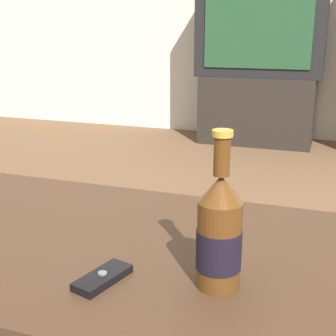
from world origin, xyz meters
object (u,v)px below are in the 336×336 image
(television, at_px, (261,30))
(beer_bottle, at_px, (219,234))
(tv_stand, at_px, (257,110))
(cell_phone, at_px, (103,278))

(television, height_order, beer_bottle, television)
(television, xyz_separation_m, beer_bottle, (0.37, -2.85, -0.30))
(tv_stand, xyz_separation_m, cell_phone, (0.18, -2.90, 0.19))
(tv_stand, relative_size, television, 0.92)
(beer_bottle, bearing_deg, cell_phone, -164.05)
(television, relative_size, cell_phone, 7.70)
(cell_phone, bearing_deg, tv_stand, 109.03)
(television, xyz_separation_m, cell_phone, (0.18, -2.90, -0.39))
(beer_bottle, height_order, cell_phone, beer_bottle)
(tv_stand, distance_m, beer_bottle, 2.89)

